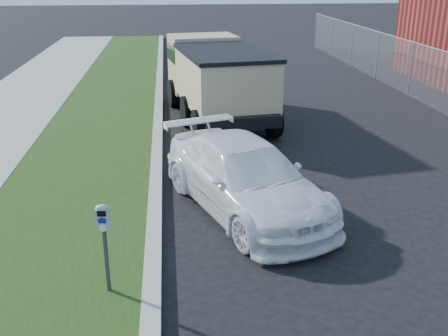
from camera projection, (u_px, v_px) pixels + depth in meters
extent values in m
plane|color=black|center=(318.00, 246.00, 8.33)|extent=(120.00, 120.00, 0.00)
cube|color=gray|center=(155.00, 197.00, 9.90)|extent=(0.25, 50.00, 0.15)
cube|color=#15360E|center=(69.00, 202.00, 9.74)|extent=(3.00, 50.00, 0.13)
cylinder|color=#979CA5|center=(411.00, 69.00, 17.89)|extent=(0.06, 0.06, 1.80)
cylinder|color=#979CA5|center=(377.00, 56.00, 20.68)|extent=(0.06, 0.06, 1.80)
cylinder|color=#979CA5|center=(352.00, 45.00, 23.47)|extent=(0.06, 0.06, 1.80)
cylinder|color=#979CA5|center=(332.00, 37.00, 26.25)|extent=(0.06, 0.06, 1.80)
cylinder|color=#979CA5|center=(316.00, 30.00, 29.04)|extent=(0.06, 0.06, 1.80)
cylinder|color=#3F4247|center=(107.00, 261.00, 6.79)|extent=(0.06, 0.06, 0.91)
cube|color=gray|center=(103.00, 218.00, 6.58)|extent=(0.17, 0.12, 0.27)
ellipsoid|color=gray|center=(102.00, 208.00, 6.53)|extent=(0.18, 0.12, 0.10)
cube|color=black|center=(101.00, 214.00, 6.49)|extent=(0.11, 0.01, 0.07)
cube|color=#0C188C|center=(102.00, 221.00, 6.53)|extent=(0.10, 0.01, 0.06)
cylinder|color=silver|center=(103.00, 228.00, 6.56)|extent=(0.10, 0.01, 0.10)
cube|color=#3F4247|center=(102.00, 219.00, 6.52)|extent=(0.04, 0.01, 0.05)
imported|color=white|center=(244.00, 176.00, 9.44)|extent=(3.16, 4.66, 1.25)
cube|color=black|center=(218.00, 99.00, 15.02)|extent=(2.66, 5.69, 0.30)
cube|color=tan|center=(203.00, 63.00, 16.55)|extent=(2.21, 1.82, 1.71)
cube|color=black|center=(203.00, 52.00, 16.43)|extent=(2.24, 1.84, 0.51)
cube|color=tan|center=(224.00, 79.00, 14.15)|extent=(2.56, 3.86, 1.37)
cube|color=black|center=(224.00, 52.00, 13.90)|extent=(2.66, 3.95, 0.10)
cube|color=black|center=(198.00, 82.00, 17.56)|extent=(2.05, 0.43, 0.26)
cylinder|color=black|center=(174.00, 93.00, 16.56)|extent=(0.40, 0.89, 0.86)
cylinder|color=black|center=(234.00, 90.00, 17.03)|extent=(0.40, 0.89, 0.86)
cylinder|color=black|center=(187.00, 111.00, 14.47)|extent=(0.40, 0.89, 0.86)
cylinder|color=black|center=(255.00, 107.00, 14.94)|extent=(0.40, 0.89, 0.86)
cylinder|color=black|center=(199.00, 126.00, 13.08)|extent=(0.40, 0.89, 0.86)
cylinder|color=black|center=(273.00, 121.00, 13.54)|extent=(0.40, 0.89, 0.86)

